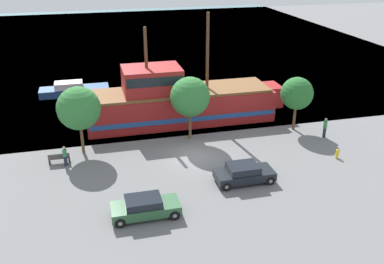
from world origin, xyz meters
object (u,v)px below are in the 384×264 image
(moored_boat_dockside, at_px, (73,90))
(parked_car_curb_front, at_px, (244,173))
(pedestrian_walking_near, at_px, (325,128))
(bench_promenade_east, at_px, (59,158))
(fire_hydrant, at_px, (337,153))
(pirate_ship, at_px, (178,101))
(parked_car_curb_mid, at_px, (145,207))
(pedestrian_walking_far, at_px, (65,156))

(moored_boat_dockside, distance_m, parked_car_curb_front, 25.60)
(moored_boat_dockside, height_order, pedestrian_walking_near, pedestrian_walking_near)
(parked_car_curb_front, height_order, bench_promenade_east, parked_car_curb_front)
(pedestrian_walking_near, bearing_deg, fire_hydrant, -105.45)
(fire_hydrant, bearing_deg, bench_promenade_east, 168.24)
(fire_hydrant, height_order, pedestrian_walking_near, pedestrian_walking_near)
(pirate_ship, bearing_deg, bench_promenade_east, -150.00)
(pedestrian_walking_near, bearing_deg, parked_car_curb_mid, -154.77)
(fire_hydrant, distance_m, bench_promenade_east, 21.75)
(pirate_ship, height_order, parked_car_curb_mid, pirate_ship)
(pirate_ship, bearing_deg, pedestrian_walking_far, -146.72)
(pirate_ship, xyz_separation_m, moored_boat_dockside, (-9.69, 10.41, -1.42))
(fire_hydrant, relative_size, pedestrian_walking_near, 0.43)
(bench_promenade_east, bearing_deg, moored_boat_dockside, 86.45)
(fire_hydrant, bearing_deg, pirate_ship, 134.88)
(fire_hydrant, bearing_deg, pedestrian_walking_far, 169.34)
(moored_boat_dockside, xyz_separation_m, parked_car_curb_front, (11.81, -22.71, 0.12))
(pirate_ship, height_order, bench_promenade_east, pirate_ship)
(moored_boat_dockside, bearing_deg, parked_car_curb_front, -62.52)
(parked_car_curb_mid, distance_m, pedestrian_walking_near, 18.71)
(bench_promenade_east, relative_size, pedestrian_walking_near, 0.89)
(pirate_ship, xyz_separation_m, parked_car_curb_front, (2.13, -12.31, -1.29))
(moored_boat_dockside, relative_size, fire_hydrant, 9.86)
(bench_promenade_east, height_order, pedestrian_walking_far, pedestrian_walking_far)
(parked_car_curb_mid, height_order, bench_promenade_east, parked_car_curb_mid)
(parked_car_curb_front, relative_size, pedestrian_walking_far, 2.59)
(parked_car_curb_front, bearing_deg, pedestrian_walking_far, 155.60)
(pirate_ship, relative_size, parked_car_curb_front, 4.48)
(parked_car_curb_mid, relative_size, bench_promenade_east, 2.67)
(moored_boat_dockside, distance_m, bench_promenade_east, 16.63)
(parked_car_curb_mid, bearing_deg, pirate_ship, 70.32)
(parked_car_curb_mid, bearing_deg, pedestrian_walking_far, 121.36)
(moored_boat_dockside, bearing_deg, pedestrian_walking_near, -38.94)
(parked_car_curb_front, distance_m, bench_promenade_east, 14.23)
(parked_car_curb_mid, height_order, pedestrian_walking_near, pedestrian_walking_near)
(bench_promenade_east, bearing_deg, pedestrian_walking_far, -46.13)
(pirate_ship, distance_m, pedestrian_walking_far, 12.28)
(pirate_ship, distance_m, bench_promenade_east, 12.47)
(pirate_ship, height_order, moored_boat_dockside, pirate_ship)
(parked_car_curb_front, xyz_separation_m, parked_car_curb_mid, (-7.42, -2.49, -0.01))
(parked_car_curb_front, distance_m, pedestrian_walking_far, 13.56)
(pirate_ship, distance_m, parked_car_curb_front, 12.55)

